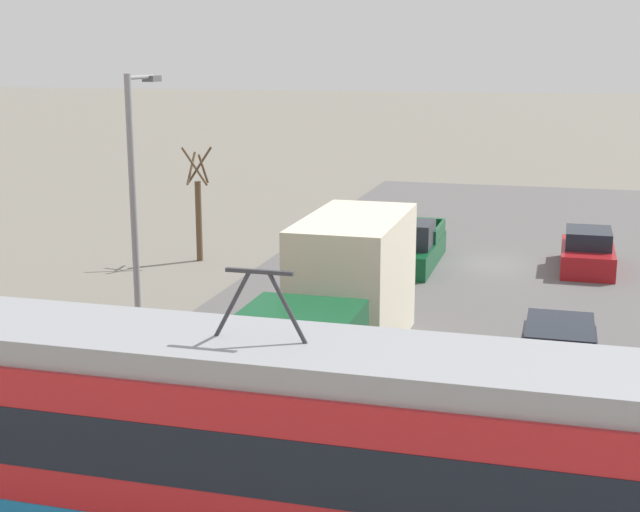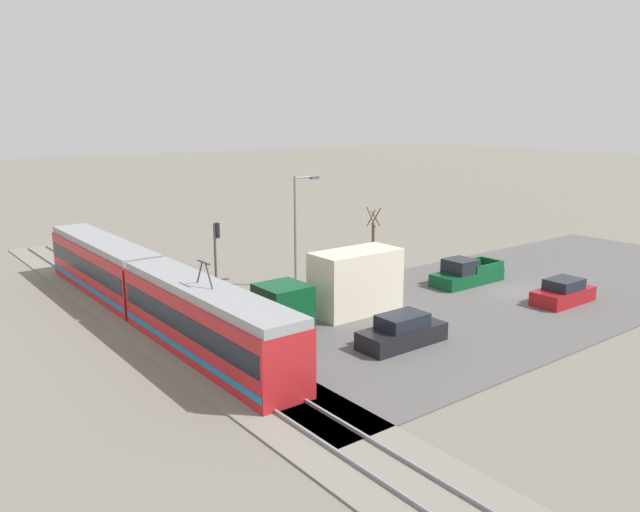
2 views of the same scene
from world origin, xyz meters
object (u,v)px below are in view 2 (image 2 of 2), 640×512
at_px(sedan_car_0, 402,332).
at_px(street_lamp_near_crossing, 298,223).
at_px(box_truck, 339,287).
at_px(traffic_light_pole, 216,248).
at_px(light_rail_tram, 147,290).
at_px(street_tree, 373,239).
at_px(sedan_car_1, 563,293).
at_px(pickup_truck, 466,274).

relative_size(sedan_car_0, street_lamp_near_crossing, 0.64).
bearing_deg(box_truck, traffic_light_pole, 22.23).
relative_size(light_rail_tram, street_tree, 6.23).
distance_m(street_tree, street_lamp_near_crossing, 8.51).
height_order(street_tree, street_lamp_near_crossing, street_lamp_near_crossing).
relative_size(light_rail_tram, street_lamp_near_crossing, 3.77).
bearing_deg(sedan_car_1, box_truck, 62.90).
bearing_deg(pickup_truck, box_truck, 90.84).
xyz_separation_m(street_tree, street_lamp_near_crossing, (-1.53, 8.06, 2.26)).
bearing_deg(light_rail_tram, sedan_car_1, -120.80).
distance_m(pickup_truck, street_tree, 8.26).
xyz_separation_m(box_truck, pickup_truck, (0.16, -11.16, -0.99)).
bearing_deg(street_tree, traffic_light_pole, 90.75).
distance_m(box_truck, pickup_truck, 11.21).
relative_size(pickup_truck, sedan_car_1, 1.27).
relative_size(sedan_car_0, traffic_light_pole, 1.01).
bearing_deg(sedan_car_0, sedan_car_1, 86.00).
xyz_separation_m(box_truck, street_lamp_near_crossing, (6.72, -2.02, 2.54)).
relative_size(box_truck, sedan_car_1, 2.08).
bearing_deg(street_lamp_near_crossing, sedan_car_1, -141.72).
relative_size(box_truck, street_tree, 1.99).
xyz_separation_m(sedan_car_0, street_tree, (13.65, -10.50, 1.30)).
height_order(sedan_car_0, traffic_light_pole, traffic_light_pole).
relative_size(light_rail_tram, sedan_car_0, 5.92).
bearing_deg(sedan_car_1, pickup_truck, 9.94).
distance_m(pickup_truck, traffic_light_pole, 16.65).
relative_size(traffic_light_pole, street_lamp_near_crossing, 0.63).
xyz_separation_m(light_rail_tram, sedan_car_0, (-11.61, -8.25, -1.00)).
bearing_deg(street_lamp_near_crossing, box_truck, 163.24).
bearing_deg(traffic_light_pole, pickup_truck, -118.67).
bearing_deg(light_rail_tram, street_tree, -83.78).
xyz_separation_m(light_rail_tram, box_truck, (-6.21, -8.67, 0.01)).
height_order(light_rail_tram, traffic_light_pole, traffic_light_pole).
relative_size(box_truck, pickup_truck, 1.63).
height_order(pickup_truck, street_tree, street_tree).
bearing_deg(box_truck, street_lamp_near_crossing, -16.76).
bearing_deg(street_tree, sedan_car_0, 142.43).
distance_m(sedan_car_1, traffic_light_pole, 21.34).
relative_size(sedan_car_1, street_lamp_near_crossing, 0.58).
relative_size(pickup_truck, street_lamp_near_crossing, 0.74).
distance_m(pickup_truck, sedan_car_1, 6.56).
bearing_deg(street_tree, sedan_car_1, -171.34).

